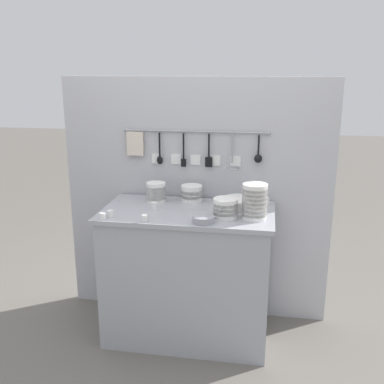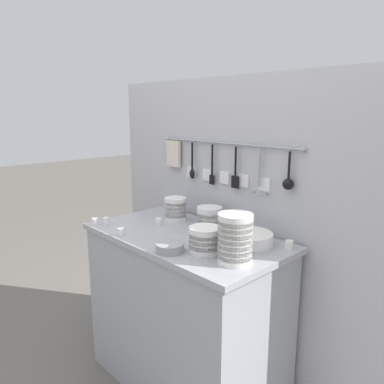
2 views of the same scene
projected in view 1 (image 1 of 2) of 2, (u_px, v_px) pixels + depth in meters
name	position (u px, v px, depth m)	size (l,w,h in m)	color
ground_plane	(188.00, 332.00, 3.17)	(20.00, 20.00, 0.00)	#666059
counter	(188.00, 273.00, 3.05)	(1.12, 0.61, 0.91)	#9EA0A8
back_wall	(196.00, 200.00, 3.26)	(1.92, 0.11, 1.75)	#B2B2B7
bowl_stack_back_corner	(225.00, 208.00, 2.77)	(0.15, 0.15, 0.12)	white
bowl_stack_nested_right	(192.00, 193.00, 3.10)	(0.14, 0.14, 0.12)	white
bowl_stack_wide_centre	(156.00, 192.00, 3.09)	(0.13, 0.13, 0.14)	white
bowl_stack_tall_left	(255.00, 201.00, 2.73)	(0.15, 0.15, 0.22)	white
plate_stack	(240.00, 203.00, 2.99)	(0.24, 0.24, 0.06)	white
steel_mixing_bowl	(203.00, 219.00, 2.69)	(0.14, 0.14, 0.04)	#93969E
cup_mid_row	(103.00, 216.00, 2.75)	(0.04, 0.04, 0.04)	white
cup_centre	(267.00, 201.00, 3.05)	(0.04, 0.04, 0.04)	white
cup_edge_near	(110.00, 214.00, 2.79)	(0.04, 0.04, 0.04)	white
cup_back_right	(145.00, 218.00, 2.71)	(0.04, 0.04, 0.04)	white
cup_beside_plates	(155.00, 205.00, 2.96)	(0.04, 0.04, 0.04)	white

